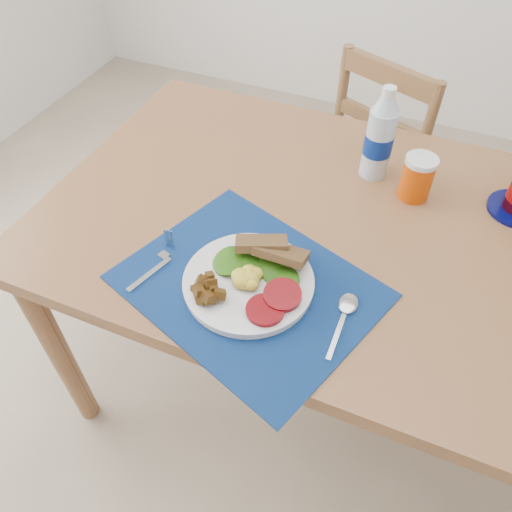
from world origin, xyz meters
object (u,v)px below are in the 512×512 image
at_px(breakfast_plate, 245,280).
at_px(water_bottle, 379,138).
at_px(juice_glass, 417,179).
at_px(chair_far, 390,141).

distance_m(breakfast_plate, water_bottle, 0.51).
xyz_separation_m(breakfast_plate, juice_glass, (0.26, 0.43, 0.03)).
height_order(chair_far, juice_glass, chair_far).
xyz_separation_m(chair_far, breakfast_plate, (-0.13, -0.97, 0.24)).
distance_m(breakfast_plate, juice_glass, 0.51).
xyz_separation_m(water_bottle, juice_glass, (0.11, -0.05, -0.05)).
bearing_deg(water_bottle, breakfast_plate, -107.43).
height_order(breakfast_plate, water_bottle, water_bottle).
relative_size(breakfast_plate, water_bottle, 1.10).
bearing_deg(breakfast_plate, chair_far, 67.83).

